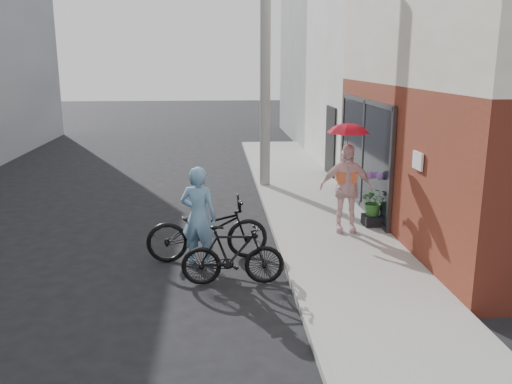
{
  "coord_description": "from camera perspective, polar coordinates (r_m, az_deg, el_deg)",
  "views": [
    {
      "loc": [
        -0.27,
        -8.59,
        3.48
      ],
      "look_at": [
        0.48,
        1.12,
        1.1
      ],
      "focal_mm": 38.0,
      "sensor_mm": 36.0,
      "label": 1
    }
  ],
  "objects": [
    {
      "name": "utility_pole",
      "position": [
        14.66,
        0.98,
        13.81
      ],
      "size": [
        0.28,
        0.28,
        7.0
      ],
      "primitive_type": "cylinder",
      "color": "#9E9E99",
      "rests_on": "ground"
    },
    {
      "name": "potted_plant",
      "position": [
        11.46,
        12.31,
        -0.96
      ],
      "size": [
        0.54,
        0.47,
        0.6
      ],
      "primitive_type": "imported",
      "color": "#336F2C",
      "rests_on": "planter"
    },
    {
      "name": "planter",
      "position": [
        11.57,
        12.21,
        -2.92
      ],
      "size": [
        0.41,
        0.41,
        0.21
      ],
      "primitive_type": "cube",
      "rotation": [
        0.0,
        0.0,
        0.02
      ],
      "color": "black",
      "rests_on": "sidewalk"
    },
    {
      "name": "plaster_building",
      "position": [
        19.11,
        19.11,
        13.06
      ],
      "size": [
        8.0,
        6.0,
        7.0
      ],
      "primitive_type": "cube",
      "color": "white",
      "rests_on": "ground"
    },
    {
      "name": "parasol",
      "position": [
        10.68,
        9.69,
        6.83
      ],
      "size": [
        0.79,
        0.79,
        0.69
      ],
      "primitive_type": "imported",
      "color": "red",
      "rests_on": "kimono_woman"
    },
    {
      "name": "curb",
      "position": [
        11.2,
        2.01,
        -4.06
      ],
      "size": [
        0.12,
        24.0,
        0.12
      ],
      "primitive_type": "cube",
      "color": "#9E9E99",
      "rests_on": "ground"
    },
    {
      "name": "sidewalk",
      "position": [
        11.38,
        7.84,
        -3.89
      ],
      "size": [
        2.2,
        24.0,
        0.12
      ],
      "primitive_type": "cube",
      "color": "#989792",
      "rests_on": "ground"
    },
    {
      "name": "bike_right",
      "position": [
        8.59,
        -2.45,
        -6.65
      ],
      "size": [
        1.64,
        0.49,
        0.98
      ],
      "primitive_type": "imported",
      "rotation": [
        0.0,
        0.0,
        1.55
      ],
      "color": "black",
      "rests_on": "ground"
    },
    {
      "name": "kimono_woman",
      "position": [
        10.89,
        9.44,
        0.4
      ],
      "size": [
        1.08,
        0.54,
        1.77
      ],
      "primitive_type": "imported",
      "rotation": [
        0.0,
        0.0,
        -0.11
      ],
      "color": "silver",
      "rests_on": "sidewalk"
    },
    {
      "name": "east_building_far",
      "position": [
        25.7,
        12.85,
        13.44
      ],
      "size": [
        8.0,
        8.0,
        7.0
      ],
      "primitive_type": "cube",
      "color": "gray",
      "rests_on": "ground"
    },
    {
      "name": "officer",
      "position": [
        9.31,
        -6.05,
        -2.59
      ],
      "size": [
        0.74,
        0.6,
        1.75
      ],
      "primitive_type": "imported",
      "rotation": [
        0.0,
        0.0,
        2.82
      ],
      "color": "#6B99BE",
      "rests_on": "ground"
    },
    {
      "name": "bike_left",
      "position": [
        9.63,
        -5.13,
        -3.94
      ],
      "size": [
        2.2,
        0.93,
        1.13
      ],
      "primitive_type": "imported",
      "rotation": [
        0.0,
        0.0,
        1.66
      ],
      "color": "black",
      "rests_on": "ground"
    },
    {
      "name": "ground",
      "position": [
        9.27,
        -2.45,
        -8.32
      ],
      "size": [
        80.0,
        80.0,
        0.0
      ],
      "primitive_type": "plane",
      "color": "black",
      "rests_on": "ground"
    }
  ]
}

